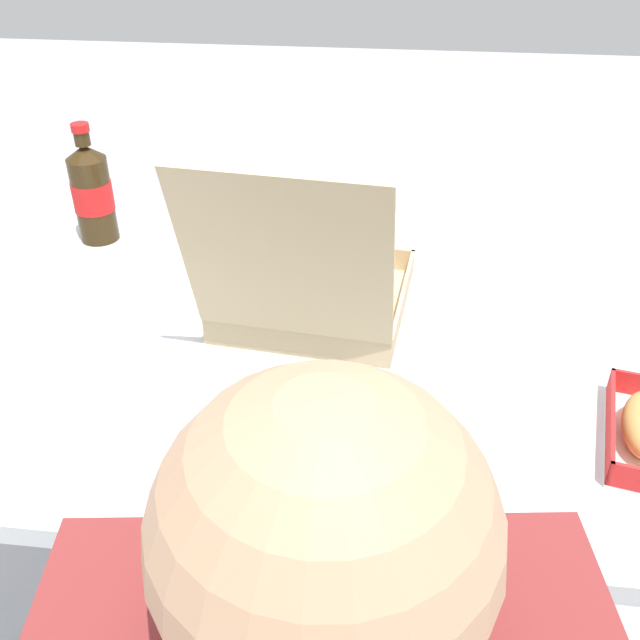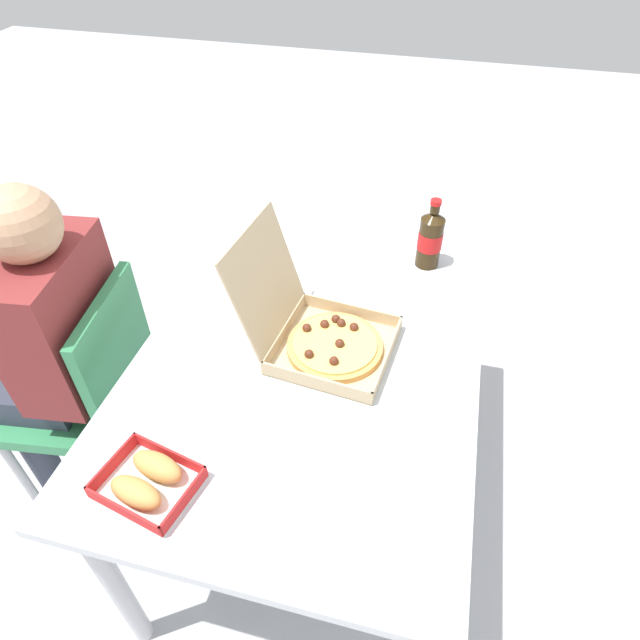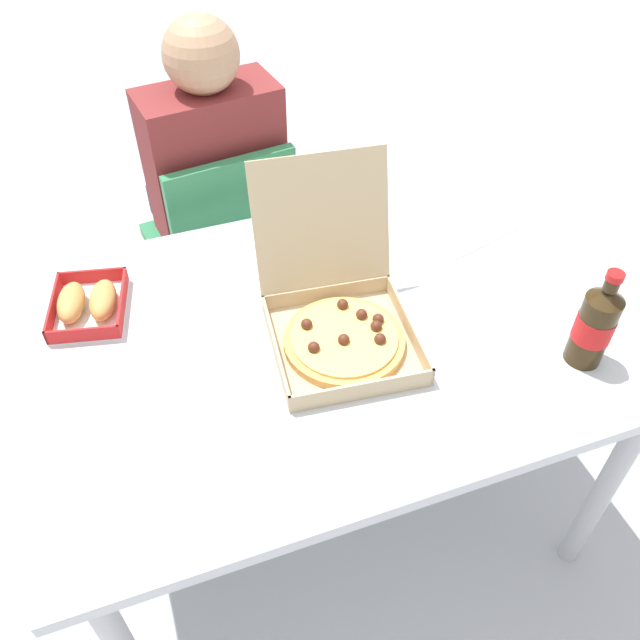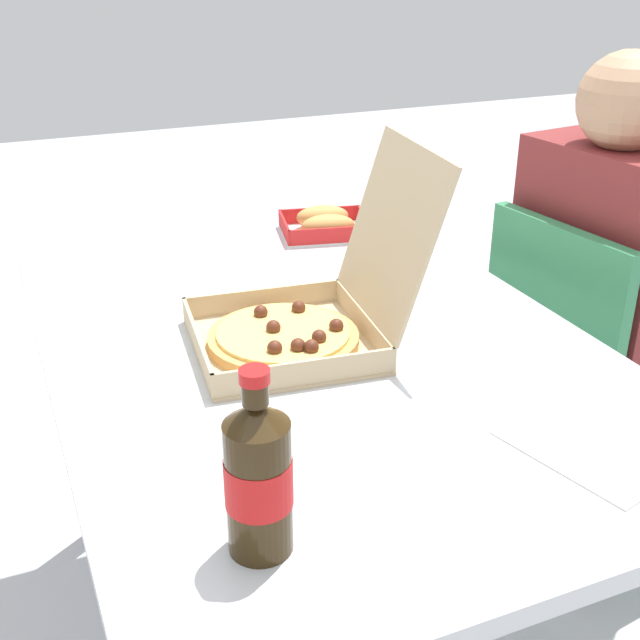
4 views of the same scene
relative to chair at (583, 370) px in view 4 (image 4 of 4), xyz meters
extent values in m
cube|color=silver|center=(0.10, -0.67, 0.24)|extent=(1.25, 0.86, 0.03)
cylinder|color=#B7B7BC|center=(-0.46, -1.03, -0.13)|extent=(0.05, 0.05, 0.70)
cylinder|color=#B7B7BC|center=(-0.46, -0.31, -0.13)|extent=(0.05, 0.05, 0.70)
cube|color=#338451|center=(-0.01, 0.06, -0.05)|extent=(0.45, 0.45, 0.04)
cube|color=#338451|center=(0.02, -0.12, 0.16)|extent=(0.36, 0.08, 0.38)
cylinder|color=#B2B2B7|center=(-0.20, 0.21, -0.26)|extent=(0.03, 0.03, 0.43)
cylinder|color=#B2B2B7|center=(0.18, -0.08, -0.26)|extent=(0.03, 0.03, 0.43)
cylinder|color=#B2B2B7|center=(-0.15, -0.13, -0.26)|extent=(0.03, 0.03, 0.43)
cylinder|color=#333847|center=(-0.12, 0.20, -0.25)|extent=(0.09, 0.09, 0.45)
cube|color=#333847|center=(-0.11, 0.15, 0.02)|extent=(0.15, 0.31, 0.10)
cube|color=maroon|center=(0.00, 0.00, 0.28)|extent=(0.38, 0.23, 0.42)
sphere|color=tan|center=(0.00, 0.00, 0.58)|extent=(0.19, 0.19, 0.19)
cube|color=tan|center=(0.09, -0.73, 0.25)|extent=(0.31, 0.31, 0.01)
cube|color=tan|center=(0.08, -0.87, 0.28)|extent=(0.28, 0.04, 0.04)
cube|color=tan|center=(-0.05, -0.72, 0.28)|extent=(0.04, 0.28, 0.04)
cube|color=tan|center=(0.23, -0.74, 0.28)|extent=(0.04, 0.28, 0.04)
cube|color=tan|center=(0.11, -0.59, 0.28)|extent=(0.28, 0.04, 0.04)
cube|color=tan|center=(0.11, -0.55, 0.43)|extent=(0.29, 0.12, 0.27)
cylinder|color=tan|center=(0.09, -0.73, 0.27)|extent=(0.25, 0.25, 0.02)
cylinder|color=#EAC666|center=(0.09, -0.73, 0.28)|extent=(0.22, 0.22, 0.01)
sphere|color=#562819|center=(0.16, -0.73, 0.29)|extent=(0.02, 0.02, 0.02)
sphere|color=#562819|center=(0.03, -0.68, 0.29)|extent=(0.02, 0.02, 0.02)
sphere|color=#562819|center=(0.15, -0.69, 0.29)|extent=(0.02, 0.02, 0.02)
sphere|color=#562819|center=(0.09, -0.74, 0.29)|extent=(0.02, 0.02, 0.02)
sphere|color=#562819|center=(0.16, -0.77, 0.29)|extent=(0.02, 0.02, 0.02)
sphere|color=#562819|center=(0.12, -0.65, 0.29)|extent=(0.02, 0.02, 0.02)
sphere|color=#562819|center=(0.02, -0.74, 0.29)|extent=(0.02, 0.02, 0.02)
sphere|color=#562819|center=(0.18, -0.71, 0.29)|extent=(0.02, 0.02, 0.02)
cube|color=white|center=(-0.38, -0.45, 0.25)|extent=(0.19, 0.22, 0.00)
cube|color=red|center=(-0.40, -0.54, 0.27)|extent=(0.15, 0.04, 0.03)
cube|color=red|center=(-0.36, -0.36, 0.27)|extent=(0.15, 0.04, 0.03)
cube|color=red|center=(-0.45, -0.43, 0.27)|extent=(0.05, 0.19, 0.03)
cube|color=red|center=(-0.31, -0.47, 0.27)|extent=(0.05, 0.19, 0.03)
ellipsoid|color=tan|center=(-0.42, -0.44, 0.28)|extent=(0.08, 0.13, 0.05)
ellipsoid|color=tan|center=(-0.35, -0.46, 0.28)|extent=(0.08, 0.13, 0.05)
cylinder|color=#33230F|center=(0.53, -0.92, 0.33)|extent=(0.07, 0.07, 0.16)
cone|color=#33230F|center=(0.53, -0.92, 0.42)|extent=(0.07, 0.07, 0.02)
cylinder|color=#33230F|center=(0.53, -0.92, 0.45)|extent=(0.03, 0.03, 0.02)
cylinder|color=red|center=(0.53, -0.92, 0.47)|extent=(0.03, 0.03, 0.01)
cylinder|color=red|center=(0.53, -0.92, 0.34)|extent=(0.07, 0.07, 0.06)
cube|color=white|center=(0.52, -0.46, 0.25)|extent=(0.24, 0.20, 0.00)
camera|label=1|loc=(-0.03, 0.25, 0.88)|focal=40.26mm
camera|label=2|loc=(-0.87, -0.94, 1.26)|focal=30.39mm
camera|label=3|loc=(-0.26, -1.57, 1.23)|focal=36.56mm
camera|label=4|loc=(1.21, -1.13, 0.87)|focal=45.61mm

